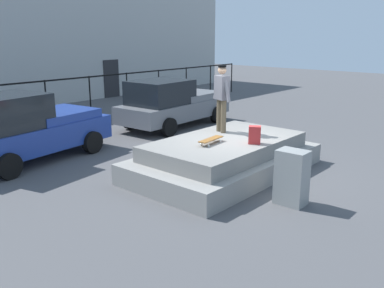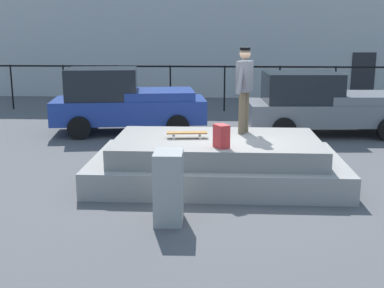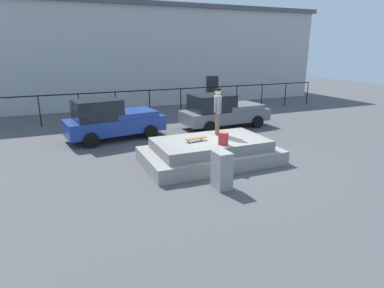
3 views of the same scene
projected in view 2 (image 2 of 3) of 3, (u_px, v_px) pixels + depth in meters
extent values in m
plane|color=#4C4C4F|center=(228.00, 182.00, 9.72)|extent=(60.00, 60.00, 0.00)
cube|color=gray|center=(217.00, 168.00, 9.79)|extent=(4.87, 2.81, 0.49)
cube|color=gray|center=(217.00, 147.00, 9.70)|extent=(4.00, 2.30, 0.37)
cylinder|color=brown|center=(245.00, 112.00, 10.15)|extent=(0.14, 0.14, 0.86)
cylinder|color=brown|center=(242.00, 113.00, 9.96)|extent=(0.14, 0.14, 0.86)
cube|color=#595960|center=(245.00, 76.00, 9.89)|extent=(0.37, 0.46, 0.61)
cylinder|color=#595960|center=(248.00, 77.00, 10.12)|extent=(0.20, 0.31, 0.61)
cylinder|color=#595960|center=(240.00, 79.00, 9.68)|extent=(0.20, 0.31, 0.61)
sphere|color=tan|center=(245.00, 54.00, 9.79)|extent=(0.22, 0.22, 0.22)
cylinder|color=black|center=(245.00, 49.00, 9.77)|extent=(0.27, 0.27, 0.05)
cube|color=brown|center=(187.00, 133.00, 9.64)|extent=(0.81, 0.28, 0.02)
cylinder|color=silver|center=(174.00, 136.00, 9.75)|extent=(0.06, 0.04, 0.06)
cylinder|color=silver|center=(174.00, 138.00, 9.55)|extent=(0.06, 0.04, 0.06)
cylinder|color=silver|center=(200.00, 135.00, 9.77)|extent=(0.06, 0.04, 0.06)
cylinder|color=silver|center=(200.00, 138.00, 9.57)|extent=(0.06, 0.04, 0.06)
cube|color=red|center=(221.00, 136.00, 8.84)|extent=(0.32, 0.34, 0.42)
cube|color=navy|center=(130.00, 110.00, 14.35)|extent=(4.56, 2.32, 0.67)
cube|color=black|center=(102.00, 84.00, 14.11)|extent=(2.17, 1.85, 0.88)
cube|color=navy|center=(159.00, 94.00, 14.32)|extent=(2.18, 1.90, 0.24)
cylinder|color=black|center=(87.00, 117.00, 15.17)|extent=(0.66, 0.31, 0.64)
cylinder|color=black|center=(79.00, 128.00, 13.46)|extent=(0.66, 0.31, 0.64)
cylinder|color=black|center=(174.00, 116.00, 15.40)|extent=(0.66, 0.31, 0.64)
cylinder|color=black|center=(178.00, 126.00, 13.69)|extent=(0.66, 0.31, 0.64)
cube|color=slate|center=(328.00, 112.00, 14.11)|extent=(4.69, 2.07, 0.61)
cube|color=black|center=(301.00, 87.00, 13.94)|extent=(2.16, 1.79, 0.84)
cube|color=slate|center=(361.00, 98.00, 14.01)|extent=(2.16, 1.84, 0.24)
cylinder|color=black|center=(273.00, 117.00, 15.08)|extent=(0.65, 0.26, 0.64)
cylinder|color=black|center=(284.00, 129.00, 13.27)|extent=(0.65, 0.26, 0.64)
cylinder|color=black|center=(366.00, 117.00, 15.08)|extent=(0.65, 0.26, 0.64)
cube|color=gray|center=(169.00, 187.00, 7.60)|extent=(0.45, 0.61, 1.13)
cylinder|color=black|center=(12.00, 87.00, 18.50)|extent=(0.06, 0.06, 1.67)
cylinder|color=black|center=(64.00, 87.00, 18.40)|extent=(0.06, 0.06, 1.67)
cylinder|color=black|center=(117.00, 88.00, 18.29)|extent=(0.06, 0.06, 1.67)
cylinder|color=black|center=(170.00, 88.00, 18.18)|extent=(0.06, 0.06, 1.67)
cylinder|color=black|center=(224.00, 88.00, 18.08)|extent=(0.06, 0.06, 1.67)
cylinder|color=black|center=(279.00, 89.00, 17.97)|extent=(0.06, 0.06, 1.67)
cylinder|color=black|center=(335.00, 89.00, 17.86)|extent=(0.06, 0.06, 1.67)
cube|color=black|center=(225.00, 67.00, 17.89)|extent=(24.00, 0.04, 0.06)
cube|color=#B2B2AD|center=(224.00, 21.00, 24.83)|extent=(30.13, 7.72, 6.75)
cube|color=#262628|center=(363.00, 76.00, 21.29)|extent=(1.00, 0.06, 2.00)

